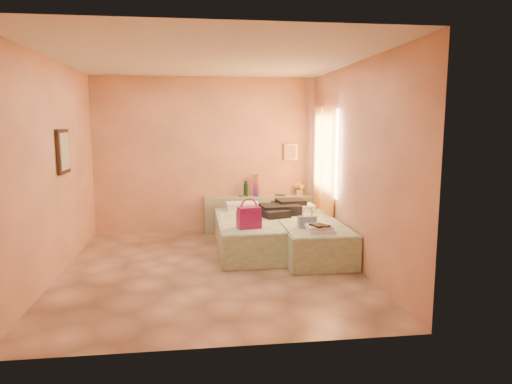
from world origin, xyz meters
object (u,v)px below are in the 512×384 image
headboard_ledge (261,214)px  green_book (281,195)px  bed_left (248,234)px  water_bottle (246,189)px  magenta_handbag (249,217)px  blue_handbag (307,222)px  towel_stack (321,229)px  bed_right (308,237)px  flower_vase (299,188)px

headboard_ledge → green_book: 0.51m
headboard_ledge → bed_left: size_ratio=1.02×
water_bottle → magenta_handbag: bearing=-94.7°
blue_handbag → magenta_handbag: bearing=170.5°
water_bottle → towel_stack: bearing=-70.7°
bed_left → towel_stack: (0.89, -1.02, 0.30)m
water_bottle → bed_right: bearing=-62.5°
magenta_handbag → bed_right: bearing=6.6°
bed_right → water_bottle: water_bottle is taller
water_bottle → flower_vase: 1.01m
bed_left → magenta_handbag: 0.75m
flower_vase → towel_stack: bearing=-95.5°
headboard_ledge → water_bottle: 0.54m
bed_left → flower_vase: flower_vase is taller
towel_stack → blue_handbag: bearing=109.5°
bed_right → flower_vase: (0.21, 1.58, 0.53)m
water_bottle → blue_handbag: 2.06m
bed_left → green_book: (0.75, 1.26, 0.41)m
magenta_handbag → blue_handbag: 0.84m
magenta_handbag → towel_stack: magenta_handbag is taller
green_book → blue_handbag: 1.97m
bed_left → water_bottle: 1.35m
water_bottle → headboard_ledge: bearing=-0.7°
bed_left → magenta_handbag: bearing=-95.3°
blue_handbag → towel_stack: 0.34m
headboard_ledge → blue_handbag: blue_handbag is taller
bed_right → towel_stack: (-0.01, -0.73, 0.30)m
bed_right → green_book: size_ratio=11.42×
magenta_handbag → towel_stack: 1.03m
flower_vase → towel_stack: (-0.22, -2.30, -0.23)m
bed_right → water_bottle: 1.82m
bed_left → water_bottle: (0.10, 1.24, 0.54)m
bed_right → green_book: bearing=95.1°
headboard_ledge → blue_handbag: (0.40, -1.94, 0.26)m
flower_vase → magenta_handbag: 2.24m
green_book → blue_handbag: (0.02, -1.96, -0.08)m
bed_right → water_bottle: (-0.80, 1.54, 0.54)m
blue_handbag → bed_left: bearing=133.4°
headboard_ledge → magenta_handbag: 1.94m
green_book → magenta_handbag: 2.06m
bed_right → towel_stack: size_ratio=5.71×
green_book → magenta_handbag: bearing=-89.7°
towel_stack → green_book: bearing=93.5°
green_book → blue_handbag: bearing=-66.0°
bed_right → flower_vase: flower_vase is taller
headboard_ledge → green_book: size_ratio=11.70×
green_book → towel_stack: bearing=-63.2°
green_book → headboard_ledge: bearing=-152.2°
water_bottle → blue_handbag: size_ratio=1.07×
magenta_handbag → blue_handbag: size_ratio=1.27×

